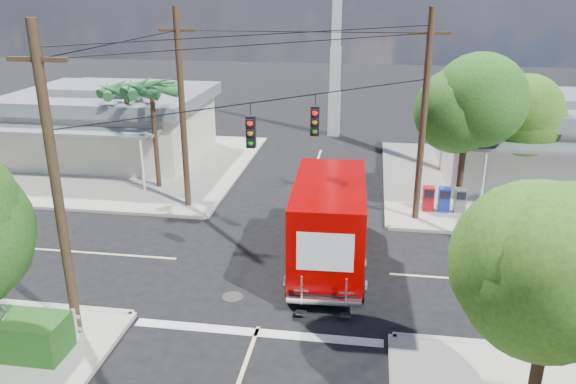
# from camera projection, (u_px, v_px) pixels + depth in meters

# --- Properties ---
(ground) EXTENTS (120.00, 120.00, 0.00)m
(ground) POSITION_uv_depth(u_px,v_px,m) (280.00, 266.00, 20.71)
(ground) COLOR black
(ground) RESTS_ON ground
(sidewalk_ne) EXTENTS (14.12, 14.12, 0.14)m
(sidewalk_ne) POSITION_uv_depth(u_px,v_px,m) (519.00, 184.00, 29.27)
(sidewalk_ne) COLOR #A8A398
(sidewalk_ne) RESTS_ON ground
(sidewalk_nw) EXTENTS (14.12, 14.12, 0.14)m
(sidewalk_nw) POSITION_uv_depth(u_px,v_px,m) (125.00, 165.00, 32.33)
(sidewalk_nw) COLOR #A8A398
(sidewalk_nw) RESTS_ON ground
(road_markings) EXTENTS (32.00, 32.00, 0.01)m
(road_markings) POSITION_uv_depth(u_px,v_px,m) (273.00, 286.00, 19.34)
(road_markings) COLOR beige
(road_markings) RESTS_ON ground
(building_ne) EXTENTS (11.80, 10.20, 4.50)m
(building_ne) POSITION_uv_depth(u_px,v_px,m) (553.00, 138.00, 29.28)
(building_ne) COLOR beige
(building_ne) RESTS_ON sidewalk_ne
(building_nw) EXTENTS (10.80, 10.20, 4.30)m
(building_nw) POSITION_uv_depth(u_px,v_px,m) (114.00, 122.00, 33.22)
(building_nw) COLOR beige
(building_nw) RESTS_ON sidewalk_nw
(radio_tower) EXTENTS (0.80, 0.80, 17.00)m
(radio_tower) POSITION_uv_depth(u_px,v_px,m) (336.00, 53.00, 37.30)
(radio_tower) COLOR silver
(radio_tower) RESTS_ON ground
(tree_ne_front) EXTENTS (4.21, 4.14, 6.66)m
(tree_ne_front) POSITION_uv_depth(u_px,v_px,m) (468.00, 108.00, 24.35)
(tree_ne_front) COLOR #422D1C
(tree_ne_front) RESTS_ON sidewalk_ne
(tree_ne_back) EXTENTS (3.77, 3.66, 5.82)m
(tree_ne_back) POSITION_uv_depth(u_px,v_px,m) (517.00, 113.00, 26.23)
(tree_ne_back) COLOR #422D1C
(tree_ne_back) RESTS_ON sidewalk_ne
(tree_se) EXTENTS (3.67, 3.54, 5.62)m
(tree_se) POSITION_uv_depth(u_px,v_px,m) (555.00, 276.00, 11.62)
(tree_se) COLOR #422D1C
(tree_se) RESTS_ON sidewalk_se
(palm_nw_front) EXTENTS (3.01, 3.08, 5.59)m
(palm_nw_front) POSITION_uv_depth(u_px,v_px,m) (151.00, 90.00, 27.02)
(palm_nw_front) COLOR #422D1C
(palm_nw_front) RESTS_ON sidewalk_nw
(palm_nw_back) EXTENTS (3.01, 3.08, 5.19)m
(palm_nw_back) POSITION_uv_depth(u_px,v_px,m) (126.00, 92.00, 28.82)
(palm_nw_back) COLOR #422D1C
(palm_nw_back) RESTS_ON sidewalk_nw
(utility_poles) EXTENTS (12.00, 10.68, 9.00)m
(utility_poles) POSITION_uv_depth(u_px,v_px,m) (244.00, 131.00, 20.83)
(utility_poles) COLOR #473321
(utility_poles) RESTS_ON ground
(vending_boxes) EXTENTS (1.90, 0.50, 1.10)m
(vending_boxes) POSITION_uv_depth(u_px,v_px,m) (444.00, 199.00, 25.33)
(vending_boxes) COLOR #A40A15
(vending_boxes) RESTS_ON sidewalk_ne
(delivery_truck) EXTENTS (2.81, 7.96, 3.40)m
(delivery_truck) POSITION_uv_depth(u_px,v_px,m) (329.00, 220.00, 20.44)
(delivery_truck) COLOR black
(delivery_truck) RESTS_ON ground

